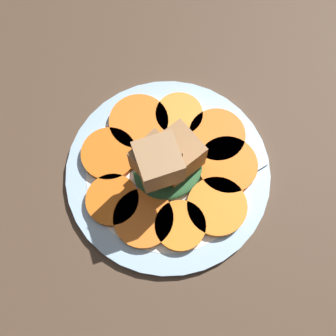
{
  "coord_description": "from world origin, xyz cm",
  "views": [
    {
      "loc": [
        -8.27,
        -14.13,
        51.79
      ],
      "look_at": [
        0.0,
        0.0,
        4.1
      ],
      "focal_mm": 45.0,
      "sensor_mm": 36.0,
      "label": 1
    }
  ],
  "objects": [
    {
      "name": "carrot_slice_1",
      "position": [
        -5.52,
        -3.77,
        3.62
      ],
      "size": [
        7.02,
        7.02,
        1.03
      ],
      "primitive_type": "cylinder",
      "color": "orange",
      "rests_on": "plate"
    },
    {
      "name": "carrot_slice_0",
      "position": [
        -7.6,
        0.42,
        3.62
      ],
      "size": [
        6.26,
        6.26,
        1.03
      ],
      "primitive_type": "cylinder",
      "color": "orange",
      "rests_on": "plate"
    },
    {
      "name": "plate",
      "position": [
        0.0,
        0.0,
        2.52
      ],
      "size": [
        25.1,
        25.1,
        1.05
      ],
      "color": "#99B7D1",
      "rests_on": "table_slab"
    },
    {
      "name": "carrot_slice_3",
      "position": [
        2.61,
        -6.89,
        3.62
      ],
      "size": [
        7.08,
        7.08,
        1.03
      ],
      "primitive_type": "cylinder",
      "color": "orange",
      "rests_on": "plate"
    },
    {
      "name": "carrot_slice_5",
      "position": [
        7.5,
        0.77,
        3.62
      ],
      "size": [
        7.03,
        7.03,
        1.03
      ],
      "primitive_type": "cylinder",
      "color": "orange",
      "rests_on": "plate"
    },
    {
      "name": "center_pile",
      "position": [
        -0.33,
        -0.26,
        7.53
      ],
      "size": [
        8.61,
        7.69,
        10.46
      ],
      "color": "#2D6033",
      "rests_on": "plate"
    },
    {
      "name": "carrot_slice_6",
      "position": [
        4.89,
        5.56,
        3.62
      ],
      "size": [
        5.98,
        5.98,
        1.03
      ],
      "primitive_type": "cylinder",
      "color": "orange",
      "rests_on": "plate"
    },
    {
      "name": "table_slab",
      "position": [
        0.0,
        0.0,
        1.0
      ],
      "size": [
        120.0,
        120.0,
        2.0
      ],
      "primitive_type": "cube",
      "color": "#4C3828",
      "rests_on": "ground"
    },
    {
      "name": "carrot_slice_7",
      "position": [
        0.48,
        7.26,
        3.62
      ],
      "size": [
        7.46,
        7.46,
        1.03
      ],
      "primitive_type": "cylinder",
      "color": "orange",
      "rests_on": "plate"
    },
    {
      "name": "carrot_slice_4",
      "position": [
        6.48,
        -3.2,
        3.62
      ],
      "size": [
        7.28,
        7.28,
        1.03
      ],
      "primitive_type": "cylinder",
      "color": "orange",
      "rests_on": "plate"
    },
    {
      "name": "carrot_slice_8",
      "position": [
        -5.26,
        5.33,
        3.62
      ],
      "size": [
        6.79,
        6.79,
        1.03
      ],
      "primitive_type": "cylinder",
      "color": "orange",
      "rests_on": "plate"
    },
    {
      "name": "fork",
      "position": [
        1.4,
        -5.24,
        3.3
      ],
      "size": [
        18.23,
        2.49,
        0.4
      ],
      "rotation": [
        0.0,
        0.0,
        0.03
      ],
      "color": "silver",
      "rests_on": "plate"
    },
    {
      "name": "carrot_slice_2",
      "position": [
        -2.27,
        -6.67,
        3.62
      ],
      "size": [
        5.94,
        5.94,
        1.03
      ],
      "primitive_type": "cylinder",
      "color": "orange",
      "rests_on": "plate"
    }
  ]
}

